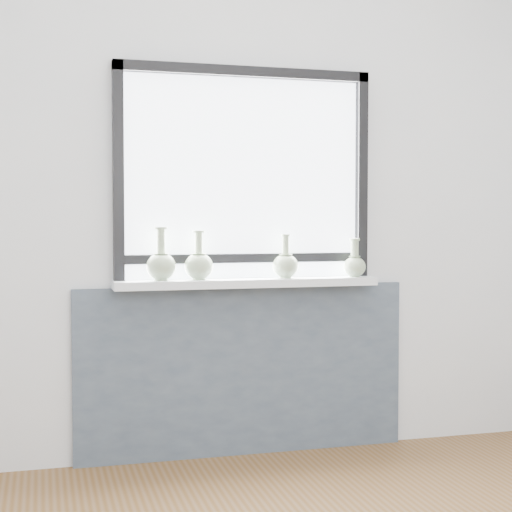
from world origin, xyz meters
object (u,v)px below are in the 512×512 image
object	(u,v)px
vase_c	(286,264)
vase_d	(355,264)
vase_b	(199,264)
vase_a	(161,264)
windowsill	(247,283)

from	to	relation	value
vase_c	vase_d	world-z (taller)	vase_c
vase_d	vase_c	bearing A→B (deg)	176.93
vase_b	vase_c	xyz separation A→B (m)	(0.44, -0.01, -0.01)
vase_a	vase_c	distance (m)	0.62
vase_b	vase_c	bearing A→B (deg)	-1.38
vase_a	vase_b	bearing A→B (deg)	0.18
vase_b	vase_d	distance (m)	0.80
vase_c	vase_b	bearing A→B (deg)	178.62
windowsill	vase_c	xyz separation A→B (m)	(0.20, -0.01, 0.09)
vase_c	vase_d	bearing A→B (deg)	-3.07
windowsill	vase_d	bearing A→B (deg)	-2.56
vase_c	vase_d	xyz separation A→B (m)	(0.36, -0.02, -0.00)
vase_a	vase_d	bearing A→B (deg)	-1.71
windowsill	vase_b	distance (m)	0.26
windowsill	vase_b	xyz separation A→B (m)	(-0.24, 0.01, 0.10)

